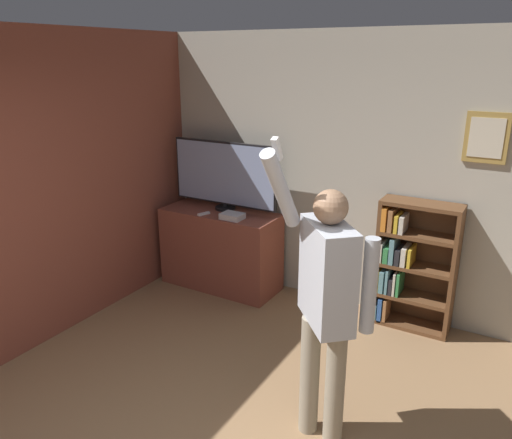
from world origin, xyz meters
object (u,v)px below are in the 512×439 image
bookshelf (409,264)px  person (326,294)px  television (225,175)px  game_console (232,216)px

bookshelf → person: (-0.11, -1.77, 0.44)m
television → bookshelf: size_ratio=1.02×
television → person: size_ratio=0.61×
television → game_console: (0.25, -0.25, -0.35)m
television → bookshelf: bearing=2.2°
person → game_console: bearing=-173.8°
game_console → person: bearing=-41.7°
game_console → bookshelf: bearing=10.5°
game_console → person: 2.18m
person → television: bearing=-174.2°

